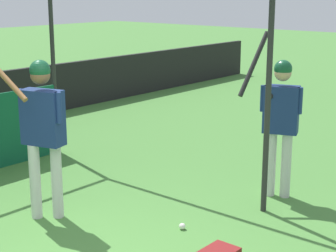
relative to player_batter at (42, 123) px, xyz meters
name	(u,v)px	position (x,y,z in m)	size (l,w,h in m)	color
player_batter	(42,123)	(0.00, 0.00, 0.00)	(0.60, 0.86, 2.01)	silver
player_waiting	(280,115)	(2.40, -1.74, -0.07)	(0.59, 0.68, 2.13)	silver
baseball	(182,226)	(0.77, -1.46, -1.12)	(0.07, 0.07, 0.07)	white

